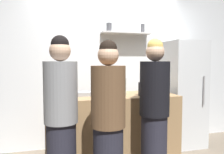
# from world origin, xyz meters

# --- Properties ---
(back_wall_assembly) EXTENTS (4.80, 0.32, 2.60)m
(back_wall_assembly) POSITION_xyz_m (0.00, 1.25, 1.30)
(back_wall_assembly) COLOR white
(back_wall_assembly) RESTS_ON ground
(refrigerator) EXTENTS (0.58, 0.64, 1.74)m
(refrigerator) POSITION_xyz_m (1.21, 0.85, 0.87)
(refrigerator) COLOR silver
(refrigerator) RESTS_ON ground
(counter) EXTENTS (1.76, 0.69, 0.94)m
(counter) POSITION_xyz_m (-0.12, 0.51, 0.47)
(counter) COLOR #9E7A51
(counter) RESTS_ON ground
(baking_pan) EXTENTS (0.34, 0.24, 0.05)m
(baking_pan) POSITION_xyz_m (-0.58, 0.58, 0.96)
(baking_pan) COLOR gray
(baking_pan) RESTS_ON counter
(utensil_holder) EXTENTS (0.11, 0.11, 0.22)m
(utensil_holder) POSITION_xyz_m (-0.78, 0.78, 1.00)
(utensil_holder) COLOR #B2B2B7
(utensil_holder) RESTS_ON counter
(wine_bottle_pale_glass) EXTENTS (0.07, 0.07, 0.33)m
(wine_bottle_pale_glass) POSITION_xyz_m (0.03, 0.47, 1.07)
(wine_bottle_pale_glass) COLOR #B2BFB2
(wine_bottle_pale_glass) RESTS_ON counter
(wine_bottle_amber_glass) EXTENTS (0.07, 0.07, 0.32)m
(wine_bottle_amber_glass) POSITION_xyz_m (-0.21, 0.71, 1.06)
(wine_bottle_amber_glass) COLOR #472814
(wine_bottle_amber_glass) RESTS_ON counter
(wine_bottle_dark_glass) EXTENTS (0.07, 0.07, 0.27)m
(wine_bottle_dark_glass) POSITION_xyz_m (0.24, 0.36, 1.04)
(wine_bottle_dark_glass) COLOR black
(wine_bottle_dark_glass) RESTS_ON counter
(water_bottle_plastic) EXTENTS (0.08, 0.08, 0.23)m
(water_bottle_plastic) POSITION_xyz_m (0.57, 0.32, 1.04)
(water_bottle_plastic) COLOR silver
(water_bottle_plastic) RESTS_ON counter
(person_grey_hoodie) EXTENTS (0.34, 0.34, 1.66)m
(person_grey_hoodie) POSITION_xyz_m (-0.83, -0.15, 0.82)
(person_grey_hoodie) COLOR #262633
(person_grey_hoodie) RESTS_ON ground
(person_brown_jacket) EXTENTS (0.34, 0.34, 1.61)m
(person_brown_jacket) POSITION_xyz_m (-0.39, -0.33, 0.79)
(person_brown_jacket) COLOR #262633
(person_brown_jacket) RESTS_ON ground
(person_blonde) EXTENTS (0.34, 0.34, 1.66)m
(person_blonde) POSITION_xyz_m (0.22, -0.11, 0.82)
(person_blonde) COLOR #262633
(person_blonde) RESTS_ON ground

